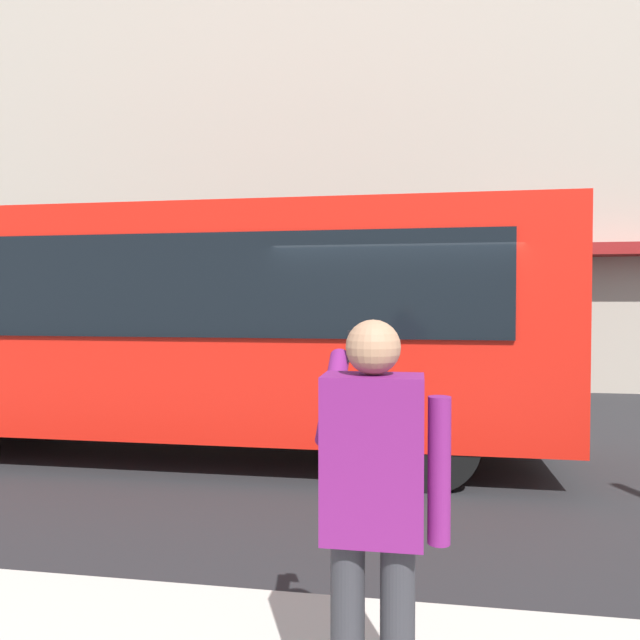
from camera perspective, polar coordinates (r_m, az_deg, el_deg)
name	(u,v)px	position (r m, az deg, el deg)	size (l,w,h in m)	color
ground_plane	(398,466)	(7.30, 7.39, -13.58)	(60.00, 60.00, 0.00)	#232326
building_facade_far	(409,123)	(14.42, 8.47, 18.04)	(28.00, 1.55, 12.00)	#A89E8E
red_bus	(189,321)	(7.84, -12.34, -0.08)	(9.05, 2.54, 3.08)	red
pedestrian_photographer	(374,496)	(2.51, 5.13, -16.35)	(0.53, 0.52, 1.70)	#2D2D33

